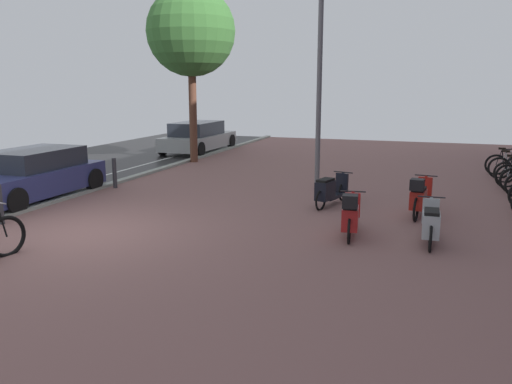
% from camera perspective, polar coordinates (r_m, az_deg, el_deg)
% --- Properties ---
extents(ground, '(21.00, 40.00, 0.13)m').
position_cam_1_polar(ground, '(10.22, -12.25, -5.30)').
color(ground, black).
extents(bicycle_rack_09, '(1.37, 0.48, 0.98)m').
position_cam_1_polar(bicycle_rack_09, '(18.27, 26.14, 2.38)').
color(bicycle_rack_09, black).
rests_on(bicycle_rack_09, ground).
extents(bicycle_rack_10, '(1.36, 0.48, 0.97)m').
position_cam_1_polar(bicycle_rack_10, '(18.99, 25.77, 2.71)').
color(bicycle_rack_10, black).
rests_on(bicycle_rack_10, ground).
extents(scooter_near, '(0.55, 1.79, 0.96)m').
position_cam_1_polar(scooter_near, '(10.25, 10.32, -2.53)').
color(scooter_near, black).
rests_on(scooter_near, ground).
extents(scooter_mid, '(0.73, 1.75, 0.77)m').
position_cam_1_polar(scooter_mid, '(12.79, 8.04, 0.15)').
color(scooter_mid, black).
rests_on(scooter_mid, ground).
extents(scooter_far, '(0.57, 1.82, 0.96)m').
position_cam_1_polar(scooter_far, '(12.21, 17.50, -0.57)').
color(scooter_far, black).
rests_on(scooter_far, ground).
extents(scooter_extra, '(0.52, 1.75, 0.78)m').
position_cam_1_polar(scooter_extra, '(10.19, 18.59, -3.33)').
color(scooter_extra, black).
rests_on(scooter_extra, ground).
extents(parked_car_near, '(1.93, 3.95, 1.28)m').
position_cam_1_polar(parked_car_near, '(14.70, -23.35, 1.73)').
color(parked_car_near, navy).
rests_on(parked_car_near, ground).
extents(parked_car_far, '(1.93, 4.50, 1.31)m').
position_cam_1_polar(parked_car_far, '(23.40, -6.35, 5.99)').
color(parked_car_far, '#A6AAA8').
rests_on(parked_car_far, ground).
extents(lamp_post, '(0.20, 0.52, 6.12)m').
position_cam_1_polar(lamp_post, '(14.70, 6.99, 13.40)').
color(lamp_post, slate).
rests_on(lamp_post, ground).
extents(street_tree, '(3.28, 3.28, 6.48)m').
position_cam_1_polar(street_tree, '(20.14, -7.13, 17.00)').
color(street_tree, brown).
rests_on(street_tree, ground).
extents(bollard_near, '(0.12, 0.12, 0.85)m').
position_cam_1_polar(bollard_near, '(12.29, -26.24, -1.23)').
color(bollard_near, '#38383D').
rests_on(bollard_near, ground).
extents(bollard_far, '(0.12, 0.12, 0.86)m').
position_cam_1_polar(bollard_far, '(15.47, -15.24, 2.02)').
color(bollard_far, '#38383D').
rests_on(bollard_far, ground).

